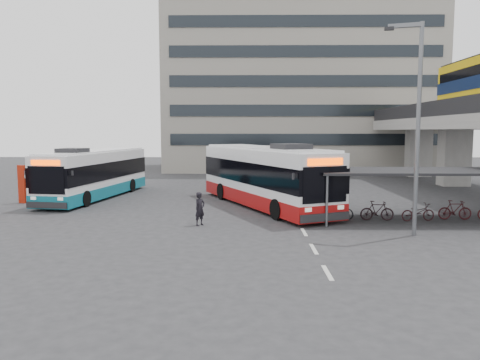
{
  "coord_description": "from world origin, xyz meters",
  "views": [
    {
      "loc": [
        -0.1,
        -20.48,
        4.48
      ],
      "look_at": [
        -0.39,
        3.16,
        2.0
      ],
      "focal_mm": 35.0,
      "sensor_mm": 36.0,
      "label": 1
    }
  ],
  "objects_px": {
    "bus_main": "(264,177)",
    "bus_teal": "(96,174)",
    "lamp_post": "(416,116)",
    "pedestrian": "(200,209)"
  },
  "relations": [
    {
      "from": "bus_main",
      "to": "bus_teal",
      "type": "relative_size",
      "value": 1.09
    },
    {
      "from": "pedestrian",
      "to": "bus_main",
      "type": "bearing_deg",
      "value": 10.31
    },
    {
      "from": "bus_main",
      "to": "pedestrian",
      "type": "xyz_separation_m",
      "value": [
        -3.27,
        -5.7,
        -0.97
      ]
    },
    {
      "from": "bus_teal",
      "to": "lamp_post",
      "type": "distance_m",
      "value": 20.88
    },
    {
      "from": "bus_teal",
      "to": "lamp_post",
      "type": "bearing_deg",
      "value": -24.38
    },
    {
      "from": "bus_main",
      "to": "lamp_post",
      "type": "relative_size",
      "value": 1.44
    },
    {
      "from": "bus_teal",
      "to": "lamp_post",
      "type": "height_order",
      "value": "lamp_post"
    },
    {
      "from": "lamp_post",
      "to": "pedestrian",
      "type": "bearing_deg",
      "value": -175.14
    },
    {
      "from": "bus_teal",
      "to": "pedestrian",
      "type": "distance_m",
      "value": 12.18
    },
    {
      "from": "bus_main",
      "to": "bus_teal",
      "type": "distance_m",
      "value": 11.73
    }
  ]
}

